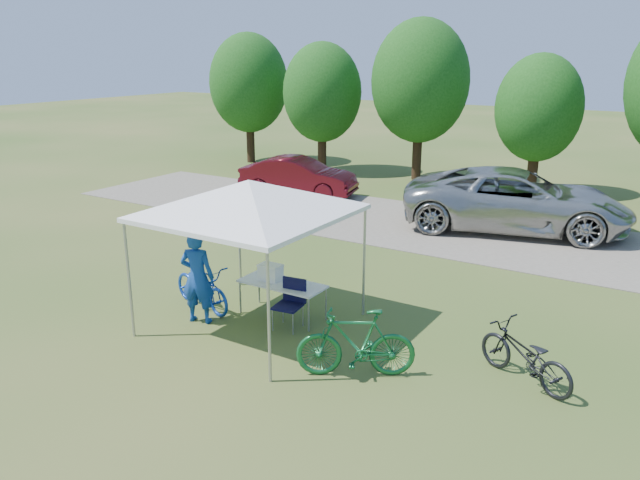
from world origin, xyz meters
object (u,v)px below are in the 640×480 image
(bike_green, at_px, (356,343))
(cooler, at_px, (271,272))
(folding_chair, at_px, (291,299))
(bike_blue, at_px, (202,287))
(bike_dark, at_px, (525,355))
(folding_table, at_px, (282,285))
(cyclist, at_px, (197,277))
(sedan, at_px, (298,176))
(minivan, at_px, (516,200))

(bike_green, bearing_deg, cooler, -147.36)
(folding_chair, xyz_separation_m, bike_green, (1.87, -0.96, 0.02))
(bike_blue, relative_size, bike_dark, 1.00)
(folding_table, distance_m, bike_dark, 4.55)
(bike_green, bearing_deg, folding_table, -149.96)
(bike_dark, bearing_deg, cyclist, -55.71)
(bike_blue, height_order, sedan, sedan)
(cooler, height_order, cyclist, cyclist)
(folding_table, bearing_deg, cyclist, -139.73)
(cyclist, height_order, bike_green, cyclist)
(bike_dark, height_order, sedan, sedan)
(bike_dark, height_order, minivan, minivan)
(folding_chair, distance_m, sedan, 10.83)
(bike_green, xyz_separation_m, sedan, (-7.80, 10.02, 0.13))
(bike_blue, relative_size, minivan, 0.28)
(folding_table, relative_size, bike_dark, 0.97)
(cooler, relative_size, minivan, 0.07)
(minivan, bearing_deg, folding_chair, 154.82)
(folding_table, bearing_deg, bike_green, -28.83)
(sedan, bearing_deg, bike_dark, -144.10)
(cyclist, relative_size, bike_dark, 1.03)
(bike_dark, bearing_deg, sedan, -106.24)
(cyclist, bearing_deg, bike_dark, 171.45)
(folding_chair, bearing_deg, bike_green, -35.25)
(folding_table, xyz_separation_m, bike_blue, (-1.57, -0.50, -0.19))
(folding_chair, height_order, bike_green, bike_green)
(folding_chair, xyz_separation_m, minivan, (1.68, 8.65, 0.33))
(cyclist, relative_size, bike_green, 0.96)
(bike_green, relative_size, bike_dark, 1.08)
(folding_chair, xyz_separation_m, bike_dark, (4.15, 0.21, -0.09))
(folding_chair, bearing_deg, bike_dark, -5.14)
(folding_table, bearing_deg, bike_dark, -0.95)
(cyclist, height_order, bike_dark, cyclist)
(folding_table, height_order, bike_green, bike_green)
(minivan, bearing_deg, bike_green, 166.96)
(folding_table, xyz_separation_m, cyclist, (-1.19, -1.01, 0.24))
(bike_dark, relative_size, sedan, 0.43)
(folding_table, xyz_separation_m, cooler, (-0.27, -0.00, 0.20))
(cyclist, relative_size, minivan, 0.29)
(sedan, bearing_deg, cyclist, -168.87)
(folding_chair, height_order, bike_dark, folding_chair)
(minivan, xyz_separation_m, sedan, (-7.61, 0.41, -0.19))
(cooler, bearing_deg, folding_table, 0.00)
(folding_table, distance_m, minivan, 8.62)
(folding_chair, relative_size, bike_green, 0.49)
(sedan, bearing_deg, minivan, -105.88)
(folding_table, bearing_deg, minivan, 76.03)
(folding_table, relative_size, minivan, 0.27)
(cooler, bearing_deg, cyclist, -132.51)
(folding_chair, distance_m, minivan, 8.82)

